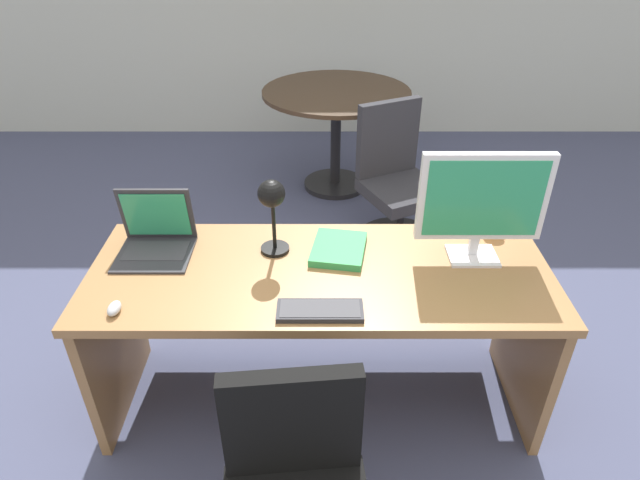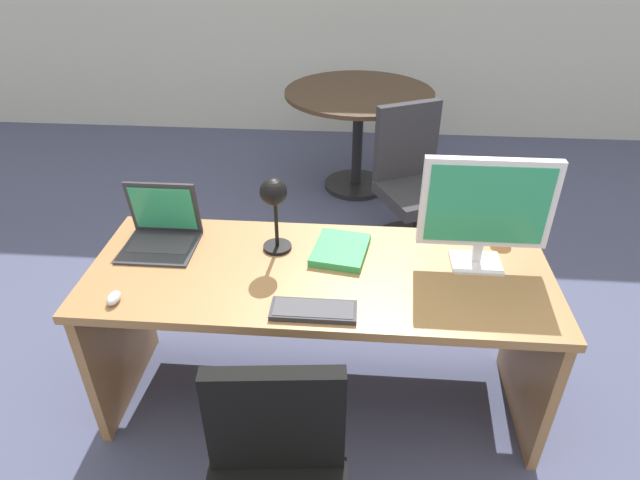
{
  "view_description": "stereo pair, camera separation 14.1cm",
  "coord_description": "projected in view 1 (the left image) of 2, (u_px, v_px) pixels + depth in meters",
  "views": [
    {
      "loc": [
        -0.0,
        -1.75,
        2.02
      ],
      "look_at": [
        0.0,
        0.04,
        0.87
      ],
      "focal_mm": 30.28,
      "sensor_mm": 36.0,
      "label": 1
    },
    {
      "loc": [
        0.14,
        -1.75,
        2.02
      ],
      "look_at": [
        0.0,
        0.04,
        0.87
      ],
      "focal_mm": 30.28,
      "sensor_mm": 36.0,
      "label": 2
    }
  ],
  "objects": [
    {
      "name": "monitor",
      "position": [
        483.0,
        201.0,
        2.09
      ],
      "size": [
        0.5,
        0.16,
        0.46
      ],
      "color": "silver",
      "rests_on": "desk"
    },
    {
      "name": "laptop",
      "position": [
        156.0,
        231.0,
        2.26
      ],
      "size": [
        0.3,
        0.27,
        0.26
      ],
      "color": "#2D2D33",
      "rests_on": "desk"
    },
    {
      "name": "desk_lamp",
      "position": [
        272.0,
        203.0,
        2.13
      ],
      "size": [
        0.12,
        0.14,
        0.34
      ],
      "color": "black",
      "rests_on": "desk"
    },
    {
      "name": "meeting_table",
      "position": [
        336.0,
        116.0,
        4.1
      ],
      "size": [
        1.11,
        1.11,
        0.79
      ],
      "color": "black",
      "rests_on": "ground"
    },
    {
      "name": "coffee_mug",
      "position": [
        493.0,
        224.0,
        2.38
      ],
      "size": [
        0.11,
        0.09,
        0.08
      ],
      "color": "orange",
      "rests_on": "desk"
    },
    {
      "name": "mouse",
      "position": [
        114.0,
        308.0,
        1.93
      ],
      "size": [
        0.04,
        0.08,
        0.04
      ],
      "color": "#B7BABF",
      "rests_on": "desk"
    },
    {
      "name": "meeting_chair_near",
      "position": [
        397.0,
        191.0,
        3.55
      ],
      "size": [
        0.61,
        0.63,
        0.93
      ],
      "color": "black",
      "rests_on": "ground"
    },
    {
      "name": "book",
      "position": [
        339.0,
        249.0,
        2.26
      ],
      "size": [
        0.25,
        0.29,
        0.03
      ],
      "color": "green",
      "rests_on": "desk"
    },
    {
      "name": "desk",
      "position": [
        320.0,
        303.0,
        2.31
      ],
      "size": [
        1.85,
        0.71,
        0.75
      ],
      "color": "#9E7042",
      "rests_on": "ground"
    },
    {
      "name": "keyboard",
      "position": [
        320.0,
        310.0,
        1.93
      ],
      "size": [
        0.31,
        0.12,
        0.02
      ],
      "color": "#2D2D33",
      "rests_on": "desk"
    },
    {
      "name": "ground",
      "position": [
        320.0,
        231.0,
        3.82
      ],
      "size": [
        12.0,
        12.0,
        0.0
      ],
      "primitive_type": "plane",
      "color": "#474C6B"
    }
  ]
}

